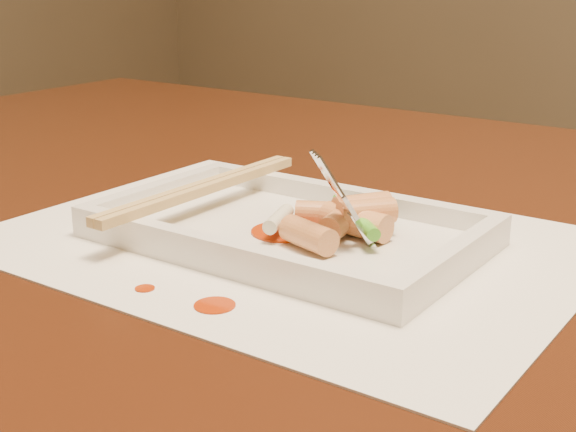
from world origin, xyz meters
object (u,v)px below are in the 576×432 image
Objects in this scene: table at (328,337)px; plate_base at (288,235)px; fork at (394,133)px; placemat at (288,242)px; chopstick_a at (198,187)px.

plate_base is at bearing -84.41° from table.
fork reaches higher than plate_base.
table is at bearing 95.59° from plate_base.
chopstick_a is (-0.08, 0.00, 0.03)m from placemat.
placemat is at bearing -84.41° from table.
fork reaches higher than placemat.
plate_base is at bearing 0.00° from placemat.
chopstick_a reaches higher than plate_base.
plate_base is (0.00, 0.00, 0.00)m from placemat.
plate_base is 1.86× the size of fork.
table is 0.13m from plate_base.
chopstick_a is at bearing 180.00° from plate_base.
table is 0.12m from placemat.
plate_base is 0.11m from fork.
chopstick_a is 0.16m from fork.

